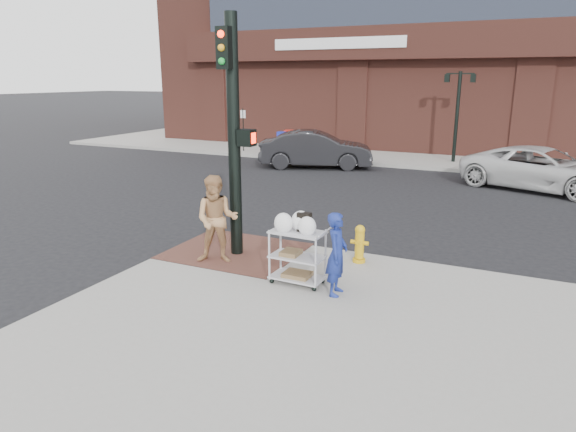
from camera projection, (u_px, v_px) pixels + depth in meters
The scene contains 14 objects.
ground at pixel (238, 275), 10.45m from camera, with size 220.00×220.00×0.00m, color black.
brick_curb_ramp at pixel (236, 251), 11.44m from camera, with size 2.80×2.40×0.01m, color #4F2A25.
lamp_post at pixel (458, 107), 22.93m from camera, with size 1.32×0.22×4.00m.
parking_sign at pixel (243, 130), 26.71m from camera, with size 0.05×0.05×2.20m, color black.
traffic_signal_pole at pixel (234, 131), 10.58m from camera, with size 0.61×0.51×5.00m.
woman_blue at pixel (337, 254), 9.00m from camera, with size 0.55×0.36×1.50m, color navy.
pedestrian_tan at pixel (217, 220), 10.55m from camera, with size 0.90×0.70×1.84m, color tan.
sedan_dark at pixel (316, 149), 22.68m from camera, with size 1.72×4.93×1.63m, color black.
minivan_white at pixel (543, 169), 18.16m from camera, with size 2.51×5.44×1.51m, color silver.
utility_cart at pixel (297, 252), 9.50m from camera, with size 1.01×0.59×1.38m.
fire_hydrant at pixel (360, 243), 10.67m from camera, with size 0.38×0.27×0.81m.
newsbox_red at pixel (289, 141), 26.41m from camera, with size 0.48×0.43×1.14m, color red.
newsbox_yellow at pixel (291, 143), 26.07m from camera, with size 0.44×0.40×1.05m, color gold.
newsbox_blue at pixel (283, 143), 26.00m from camera, with size 0.46×0.41×1.09m, color #1928A6.
Camera 1 is at (5.07, -8.42, 3.91)m, focal length 32.00 mm.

